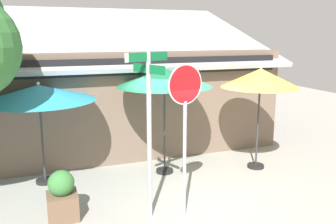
{
  "coord_description": "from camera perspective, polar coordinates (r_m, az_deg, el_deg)",
  "views": [
    {
      "loc": [
        -3.19,
        -7.05,
        3.5
      ],
      "look_at": [
        -0.14,
        1.2,
        1.6
      ],
      "focal_mm": 38.14,
      "sensor_mm": 36.0,
      "label": 1
    }
  ],
  "objects": [
    {
      "name": "street_sign_post",
      "position": [
        6.65,
        -3.08,
        -1.16
      ],
      "size": [
        0.9,
        0.84,
        3.22
      ],
      "color": "#A8AAB2",
      "rests_on": "ground"
    },
    {
      "name": "ground_plane",
      "position": [
        8.51,
        3.8,
        -12.48
      ],
      "size": [
        28.0,
        28.0,
        0.1
      ],
      "primitive_type": "cube",
      "color": "#9E9B93"
    },
    {
      "name": "cafe_building",
      "position": [
        12.37,
        -7.39,
        3.34
      ],
      "size": [
        9.15,
        5.91,
        4.54
      ],
      "color": "#705B4C",
      "rests_on": "ground"
    },
    {
      "name": "sidewalk_planter",
      "position": [
        7.35,
        -16.58,
        -12.8
      ],
      "size": [
        0.58,
        0.58,
        0.98
      ],
      "color": "brown",
      "rests_on": "ground"
    },
    {
      "name": "patio_umbrella_forest_green_center",
      "position": [
        8.82,
        -0.59,
        5.44
      ],
      "size": [
        2.37,
        2.37,
        2.77
      ],
      "color": "black",
      "rests_on": "ground"
    },
    {
      "name": "stop_sign",
      "position": [
        6.68,
        2.73,
        -0.17
      ],
      "size": [
        0.74,
        0.18,
        2.99
      ],
      "color": "#A8AAB2",
      "rests_on": "ground"
    },
    {
      "name": "patio_umbrella_teal_left",
      "position": [
        8.73,
        -19.97,
        2.8
      ],
      "size": [
        2.6,
        2.6,
        2.46
      ],
      "color": "black",
      "rests_on": "ground"
    },
    {
      "name": "patio_umbrella_mustard_right",
      "position": [
        9.47,
        14.55,
        5.17
      ],
      "size": [
        2.01,
        2.01,
        2.74
      ],
      "color": "black",
      "rests_on": "ground"
    }
  ]
}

